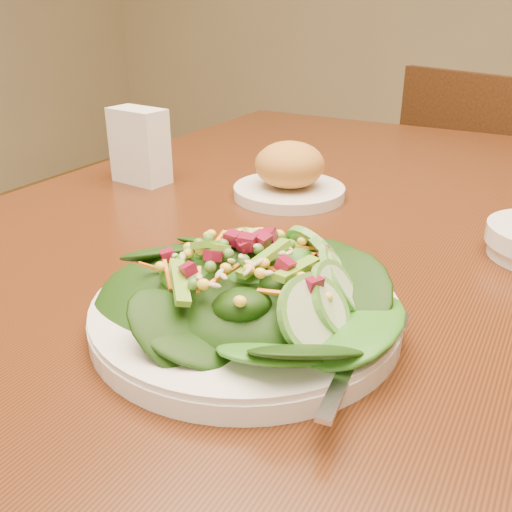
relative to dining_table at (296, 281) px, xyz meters
name	(u,v)px	position (x,y,z in m)	size (l,w,h in m)	color
dining_table	(296,281)	(0.00, 0.00, 0.00)	(0.90, 1.40, 0.75)	#50240E
chair_far	(468,205)	(0.08, 1.08, -0.20)	(0.52, 0.52, 0.85)	#4B2713
salad_plate	(255,297)	(0.09, -0.28, 0.13)	(0.29, 0.29, 0.08)	white
bread_plate	(289,175)	(-0.05, 0.07, 0.14)	(0.17, 0.17, 0.09)	white
napkin_holder	(139,144)	(-0.30, 0.03, 0.17)	(0.10, 0.06, 0.12)	white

